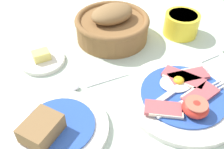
{
  "coord_description": "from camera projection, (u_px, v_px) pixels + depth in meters",
  "views": [
    {
      "loc": [
        -0.19,
        -0.35,
        0.42
      ],
      "look_at": [
        -0.07,
        0.07,
        0.02
      ],
      "focal_mm": 42.0,
      "sensor_mm": 36.0,
      "label": 1
    }
  ],
  "objects": [
    {
      "name": "breakfast_plate",
      "position": [
        184.0,
        96.0,
        0.55
      ],
      "size": [
        0.25,
        0.25,
        0.04
      ],
      "color": "silver",
      "rests_on": "ground_plane"
    },
    {
      "name": "bread_basket",
      "position": [
        112.0,
        25.0,
        0.7
      ],
      "size": [
        0.2,
        0.2,
        0.1
      ],
      "color": "brown",
      "rests_on": "ground_plane"
    },
    {
      "name": "teaspoon_near_cup",
      "position": [
        76.0,
        87.0,
        0.58
      ],
      "size": [
        0.19,
        0.05,
        0.01
      ],
      "rotation": [
        0.0,
        0.0,
        3.29
      ],
      "color": "silver",
      "rests_on": "ground_plane"
    },
    {
      "name": "sugar_cup",
      "position": [
        181.0,
        24.0,
        0.72
      ],
      "size": [
        0.09,
        0.09,
        0.06
      ],
      "color": "yellow",
      "rests_on": "ground_plane"
    },
    {
      "name": "ground_plane",
      "position": [
        152.0,
        96.0,
        0.57
      ],
      "size": [
        3.0,
        3.0,
        0.0
      ],
      "primitive_type": "plane",
      "color": "#B7CCB7"
    },
    {
      "name": "butter_dish",
      "position": [
        42.0,
        59.0,
        0.65
      ],
      "size": [
        0.11,
        0.11,
        0.03
      ],
      "color": "silver",
      "rests_on": "ground_plane"
    },
    {
      "name": "teaspoon_by_saucer",
      "position": [
        224.0,
        50.0,
        0.68
      ],
      "size": [
        0.19,
        0.07,
        0.01
      ],
      "rotation": [
        0.0,
        0.0,
        0.25
      ],
      "color": "silver",
      "rests_on": "ground_plane"
    },
    {
      "name": "bread_plate",
      "position": [
        56.0,
        128.0,
        0.49
      ],
      "size": [
        0.19,
        0.19,
        0.05
      ],
      "color": "silver",
      "rests_on": "ground_plane"
    }
  ]
}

